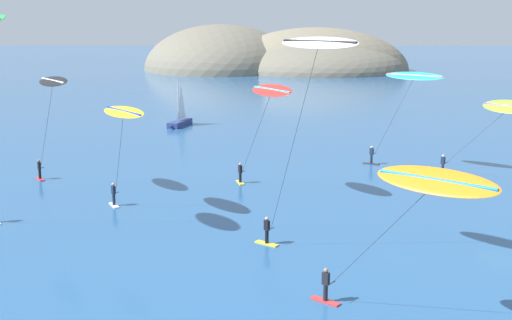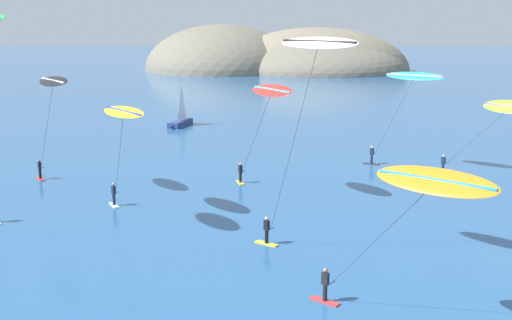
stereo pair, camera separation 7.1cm
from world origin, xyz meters
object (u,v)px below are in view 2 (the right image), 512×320
(kitesurfer_lime, at_px, (504,112))
(kitesurfer_red, at_px, (269,98))
(kitesurfer_orange, at_px, (426,191))
(kitesurfer_black, at_px, (52,89))
(sailboat_near, at_px, (179,121))
(kitesurfer_cyan, at_px, (410,84))
(kitesurfer_yellow, at_px, (123,119))
(kitesurfer_white, at_px, (313,63))

(kitesurfer_lime, height_order, kitesurfer_red, kitesurfer_red)
(kitesurfer_orange, bearing_deg, kitesurfer_black, 134.98)
(kitesurfer_orange, bearing_deg, sailboat_near, 108.11)
(kitesurfer_lime, relative_size, kitesurfer_black, 0.77)
(kitesurfer_red, bearing_deg, kitesurfer_black, 176.39)
(kitesurfer_black, bearing_deg, kitesurfer_cyan, 14.99)
(sailboat_near, bearing_deg, kitesurfer_yellow, -88.06)
(kitesurfer_white, bearing_deg, kitesurfer_red, 99.71)
(kitesurfer_lime, bearing_deg, kitesurfer_orange, -115.91)
(kitesurfer_orange, distance_m, kitesurfer_white, 10.51)
(kitesurfer_red, relative_size, kitesurfer_white, 0.69)
(kitesurfer_yellow, distance_m, kitesurfer_cyan, 25.87)
(kitesurfer_cyan, height_order, kitesurfer_lime, kitesurfer_cyan)
(kitesurfer_yellow, bearing_deg, kitesurfer_orange, -46.63)
(kitesurfer_cyan, xyz_separation_m, kitesurfer_black, (-28.71, -7.69, 0.31))
(kitesurfer_lime, xyz_separation_m, kitesurfer_black, (-35.10, -2.51, 1.99))
(kitesurfer_red, height_order, kitesurfer_white, kitesurfer_white)
(kitesurfer_yellow, distance_m, kitesurfer_black, 8.76)
(kitesurfer_orange, relative_size, kitesurfer_yellow, 0.98)
(kitesurfer_red, distance_m, kitesurfer_white, 13.86)
(kitesurfer_orange, bearing_deg, kitesurfer_cyan, 79.02)
(kitesurfer_cyan, bearing_deg, kitesurfer_black, -165.01)
(kitesurfer_orange, xyz_separation_m, kitesurfer_red, (-6.36, 21.78, 1.14))
(kitesurfer_yellow, distance_m, kitesurfer_white, 15.51)
(sailboat_near, distance_m, kitesurfer_cyan, 33.43)
(kitesurfer_white, bearing_deg, kitesurfer_lime, 45.67)
(kitesurfer_black, distance_m, kitesurfer_white, 23.71)
(sailboat_near, height_order, kitesurfer_white, kitesurfer_white)
(sailboat_near, bearing_deg, kitesurfer_lime, -43.30)
(kitesurfer_orange, height_order, kitesurfer_red, kitesurfer_red)
(kitesurfer_yellow, bearing_deg, kitesurfer_red, 24.97)
(kitesurfer_lime, distance_m, kitesurfer_white, 23.99)
(kitesurfer_red, bearing_deg, kitesurfer_orange, -73.71)
(kitesurfer_cyan, xyz_separation_m, kitesurfer_lime, (6.39, -5.18, -1.68))
(kitesurfer_cyan, bearing_deg, kitesurfer_lime, -39.04)
(kitesurfer_yellow, bearing_deg, kitesurfer_white, -35.47)
(sailboat_near, distance_m, kitesurfer_red, 34.17)
(kitesurfer_yellow, relative_size, kitesurfer_white, 0.60)
(kitesurfer_orange, distance_m, kitesurfer_yellow, 23.64)
(kitesurfer_red, bearing_deg, kitesurfer_lime, 10.76)
(kitesurfer_orange, distance_m, kitesurfer_black, 32.29)
(kitesurfer_orange, bearing_deg, kitesurfer_lime, 64.09)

